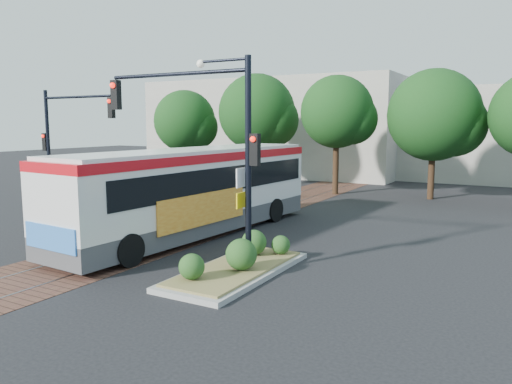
% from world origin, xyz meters
% --- Properties ---
extents(ground, '(120.00, 120.00, 0.00)m').
position_xyz_m(ground, '(0.00, 0.00, 0.00)').
color(ground, black).
rests_on(ground, ground).
extents(trackbed, '(3.60, 40.00, 0.02)m').
position_xyz_m(trackbed, '(0.00, 4.00, 0.01)').
color(trackbed, '#533426').
rests_on(trackbed, ground).
extents(tree_row, '(26.40, 5.60, 7.67)m').
position_xyz_m(tree_row, '(1.21, 16.42, 4.85)').
color(tree_row, '#382314').
rests_on(tree_row, ground).
extents(warehouses, '(40.00, 13.00, 8.00)m').
position_xyz_m(warehouses, '(-0.53, 28.75, 3.81)').
color(warehouses, '#ADA899').
rests_on(warehouses, ground).
extents(city_bus, '(3.58, 12.75, 3.37)m').
position_xyz_m(city_bus, '(0.70, 2.61, 1.88)').
color(city_bus, '#444446').
rests_on(city_bus, ground).
extents(traffic_island, '(2.20, 5.20, 1.13)m').
position_xyz_m(traffic_island, '(4.82, -0.90, 0.33)').
color(traffic_island, gray).
rests_on(traffic_island, ground).
extents(signal_pole_main, '(5.49, 0.46, 6.00)m').
position_xyz_m(signal_pole_main, '(3.86, -0.81, 4.16)').
color(signal_pole_main, black).
rests_on(signal_pole_main, ground).
extents(signal_pole_left, '(4.99, 0.34, 6.00)m').
position_xyz_m(signal_pole_left, '(-8.37, 4.00, 3.86)').
color(signal_pole_left, black).
rests_on(signal_pole_left, ground).
extents(officer, '(0.80, 0.77, 1.84)m').
position_xyz_m(officer, '(-7.24, 5.35, 0.92)').
color(officer, black).
rests_on(officer, ground).
extents(parked_car, '(4.47, 2.76, 1.21)m').
position_xyz_m(parked_car, '(-7.31, 11.20, 0.60)').
color(parked_car, black).
rests_on(parked_car, ground).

